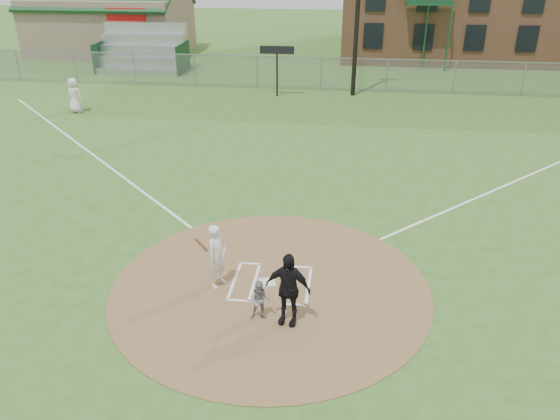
# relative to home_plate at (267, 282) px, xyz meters

# --- Properties ---
(ground) EXTENTS (140.00, 140.00, 0.00)m
(ground) POSITION_rel_home_plate_xyz_m (0.11, -0.15, -0.03)
(ground) COLOR #356221
(ground) RESTS_ON ground
(dirt_circle) EXTENTS (8.40, 8.40, 0.02)m
(dirt_circle) POSITION_rel_home_plate_xyz_m (0.11, -0.15, -0.02)
(dirt_circle) COLOR olive
(dirt_circle) RESTS_ON ground
(home_plate) EXTENTS (0.54, 0.54, 0.03)m
(home_plate) POSITION_rel_home_plate_xyz_m (0.00, 0.00, 0.00)
(home_plate) COLOR silver
(home_plate) RESTS_ON dirt_circle
(foul_line_first) EXTENTS (17.04, 17.04, 0.01)m
(foul_line_first) POSITION_rel_home_plate_xyz_m (9.11, 8.85, -0.03)
(foul_line_first) COLOR white
(foul_line_first) RESTS_ON ground
(foul_line_third) EXTENTS (17.04, 17.04, 0.01)m
(foul_line_third) POSITION_rel_home_plate_xyz_m (-8.89, 8.85, -0.03)
(foul_line_third) COLOR white
(foul_line_third) RESTS_ON ground
(catcher) EXTENTS (0.54, 0.45, 1.02)m
(catcher) POSITION_rel_home_plate_xyz_m (0.07, -1.54, 0.50)
(catcher) COLOR gray
(catcher) RESTS_ON dirt_circle
(umpire) EXTENTS (1.15, 0.63, 1.87)m
(umpire) POSITION_rel_home_plate_xyz_m (0.73, -1.59, 0.92)
(umpire) COLOR black
(umpire) RESTS_ON dirt_circle
(ondeck_player) EXTENTS (1.03, 0.81, 1.85)m
(ondeck_player) POSITION_rel_home_plate_xyz_m (-12.70, 15.18, 0.89)
(ondeck_player) COLOR silver
(ondeck_player) RESTS_ON ground
(batters_boxes) EXTENTS (2.08, 1.88, 0.01)m
(batters_boxes) POSITION_rel_home_plate_xyz_m (0.11, -0.00, -0.01)
(batters_boxes) COLOR white
(batters_boxes) RESTS_ON dirt_circle
(batter_at_plate) EXTENTS (0.74, 1.08, 1.78)m
(batter_at_plate) POSITION_rel_home_plate_xyz_m (-1.26, -0.26, 0.87)
(batter_at_plate) COLOR silver
(batter_at_plate) RESTS_ON dirt_circle
(outfield_fence) EXTENTS (56.08, 0.08, 2.03)m
(outfield_fence) POSITION_rel_home_plate_xyz_m (0.11, 21.85, 0.98)
(outfield_fence) COLOR slate
(outfield_fence) RESTS_ON ground
(bleachers) EXTENTS (6.08, 3.20, 3.20)m
(bleachers) POSITION_rel_home_plate_xyz_m (-12.89, 26.05, 1.56)
(bleachers) COLOR #B7BABF
(bleachers) RESTS_ON ground
(clubhouse) EXTENTS (12.20, 8.71, 6.23)m
(clubhouse) POSITION_rel_home_plate_xyz_m (-17.88, 32.84, 2.36)
(clubhouse) COLOR #8C755E
(clubhouse) RESTS_ON ground
(scoreboard_sign) EXTENTS (2.00, 0.10, 2.93)m
(scoreboard_sign) POSITION_rel_home_plate_xyz_m (-2.39, 20.05, 2.35)
(scoreboard_sign) COLOR black
(scoreboard_sign) RESTS_ON ground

